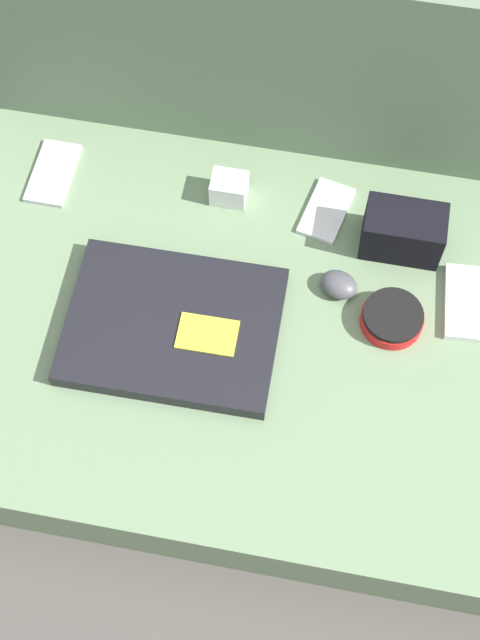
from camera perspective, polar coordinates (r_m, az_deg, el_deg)
The scene contains 11 objects.
ground_plane at distance 1.49m, azimuth 0.00°, elevation -2.51°, with size 8.00×8.00×0.00m, color #4C4742.
couch_seat at distance 1.44m, azimuth 0.00°, elevation -1.48°, with size 0.99×0.68×0.13m.
couch_backrest at distance 1.53m, azimuth 3.16°, elevation 16.46°, with size 0.99×0.20×0.49m.
laptop at distance 1.36m, azimuth -4.30°, elevation -0.40°, with size 0.33×0.25×0.03m.
computer_mouse at distance 1.40m, azimuth 6.35°, elevation 2.27°, with size 0.07×0.06×0.03m.
speaker_puck at distance 1.39m, azimuth 9.72°, elevation 0.11°, with size 0.10×0.10×0.03m.
phone_silver at distance 1.43m, azimuth 14.36°, elevation 1.07°, with size 0.08×0.13×0.01m.
phone_black at distance 1.55m, azimuth -11.86°, elevation 9.19°, with size 0.07×0.13×0.01m.
phone_small at distance 1.48m, azimuth 5.55°, elevation 6.97°, with size 0.09×0.12×0.01m.
camera_pouch at distance 1.43m, azimuth 10.39°, elevation 5.59°, with size 0.13×0.08×0.08m.
charger_brick at distance 1.48m, azimuth -0.70°, elevation 8.42°, with size 0.06×0.05×0.05m.
Camera 1 is at (0.11, -0.59, 1.37)m, focal length 50.00 mm.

